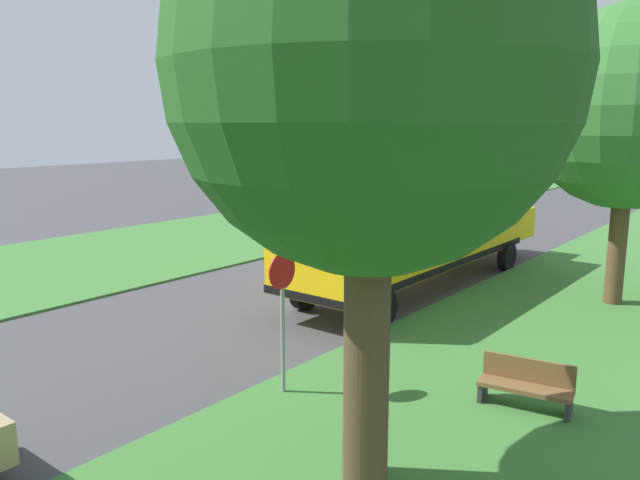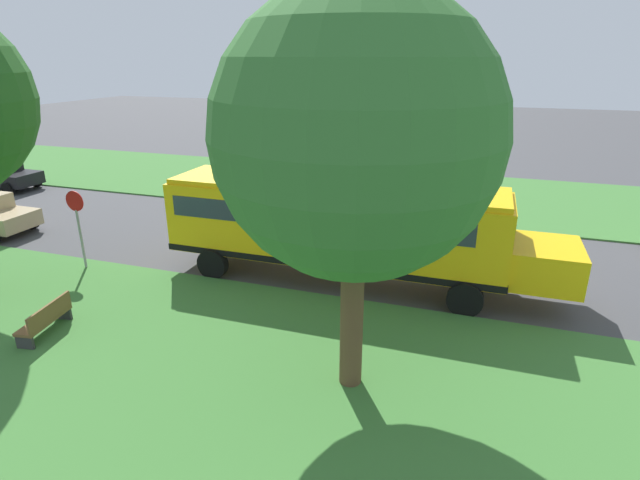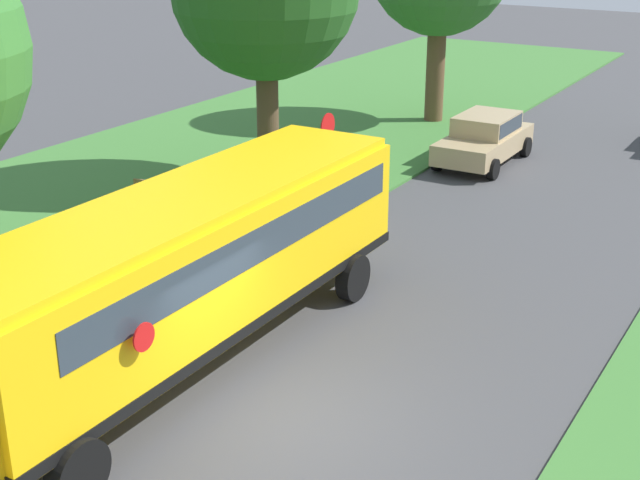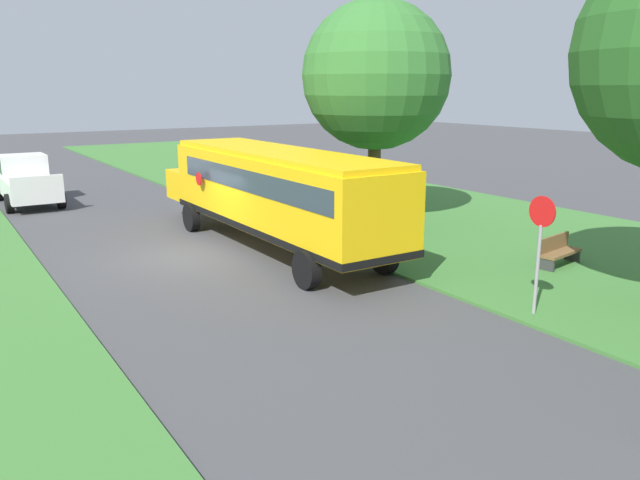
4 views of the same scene
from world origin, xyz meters
The scene contains 5 objects.
ground_plane centered at (0.00, 0.00, 0.00)m, with size 120.00×120.00×0.00m, color #424244.
school_bus centered at (-2.61, 0.71, 1.92)m, with size 2.84×12.42×3.16m.
car_tan_nearest centered at (-2.80, 15.92, 0.88)m, with size 2.02×4.40×1.56m.
stop_sign centered at (-4.60, 9.14, 1.74)m, with size 0.08×0.68×2.74m.
park_bench centered at (-8.37, 6.91, 0.47)m, with size 1.66×0.75×0.92m.
Camera 3 is at (6.81, -10.36, 7.90)m, focal length 50.00 mm.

